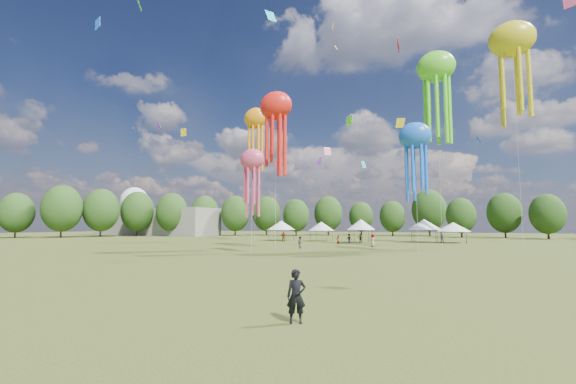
% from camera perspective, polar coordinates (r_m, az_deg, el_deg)
% --- Properties ---
extents(ground, '(300.00, 300.00, 0.00)m').
position_cam_1_polar(ground, '(19.46, -17.69, -14.10)').
color(ground, '#384416').
rests_on(ground, ground).
extents(observer_main, '(0.74, 0.64, 1.70)m').
position_cam_1_polar(observer_main, '(12.30, 1.28, -15.76)').
color(observer_main, black).
rests_on(observer_main, ground).
extents(spectator_near, '(0.97, 0.93, 1.58)m').
position_cam_1_polar(spectator_near, '(49.84, 1.89, -7.78)').
color(spectator_near, gray).
rests_on(spectator_near, ground).
extents(spectators_far, '(27.56, 19.73, 1.92)m').
position_cam_1_polar(spectators_far, '(64.66, 11.90, -6.99)').
color(spectators_far, gray).
rests_on(spectators_far, ground).
extents(festival_tents, '(37.42, 11.76, 4.20)m').
position_cam_1_polar(festival_tents, '(70.94, 12.34, -5.06)').
color(festival_tents, '#47474C').
rests_on(festival_tents, ground).
extents(show_kites, '(49.81, 30.08, 32.62)m').
position_cam_1_polar(show_kites, '(58.12, 15.23, 13.59)').
color(show_kites, red).
rests_on(show_kites, ground).
extents(small_kites, '(71.95, 53.97, 45.48)m').
position_cam_1_polar(small_kites, '(63.38, 10.60, 18.71)').
color(small_kites, red).
rests_on(small_kites, ground).
extents(treeline, '(201.57, 95.24, 13.43)m').
position_cam_1_polar(treeline, '(78.61, 12.59, -2.48)').
color(treeline, '#38281C').
rests_on(treeline, ground).
extents(hangar, '(40.00, 12.00, 8.00)m').
position_cam_1_polar(hangar, '(121.02, -19.70, -4.39)').
color(hangar, gray).
rests_on(hangar, ground).
extents(radome, '(9.00, 9.00, 16.00)m').
position_cam_1_polar(radome, '(136.88, -22.63, -1.83)').
color(radome, white).
rests_on(radome, ground).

